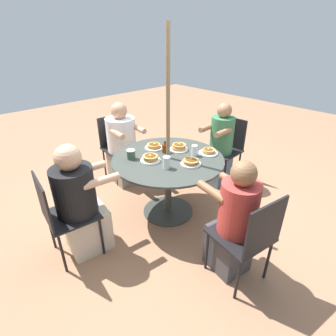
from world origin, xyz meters
TOP-DOWN VIEW (x-y plane):
  - ground_plane at (0.00, 0.00)m, footprint 12.00×12.00m
  - patio_table at (0.00, 0.00)m, footprint 1.23×1.23m
  - umbrella_pole at (0.00, 0.00)m, footprint 0.04×0.04m
  - patio_chair_north at (0.14, 1.18)m, footprint 0.48×0.48m
  - diner_north at (0.12, 1.00)m, footprint 0.42×0.57m
  - patio_chair_east at (-1.17, 0.20)m, footprint 0.50×0.50m
  - diner_east at (-1.00, 0.17)m, footprint 0.52×0.38m
  - patio_chair_south at (0.06, -1.18)m, footprint 0.45×0.45m
  - diner_south at (0.05, -1.01)m, footprint 0.34×0.48m
  - patio_chair_west at (1.18, -0.09)m, footprint 0.46×0.46m
  - diner_west at (1.00, -0.07)m, footprint 0.56×0.42m
  - pancake_plate_a at (-0.28, -0.07)m, footprint 0.21×0.21m
  - pancake_plate_b at (0.30, -0.05)m, footprint 0.21×0.21m
  - pancake_plate_c at (0.07, 0.19)m, footprint 0.21×0.21m
  - pancake_plate_d at (0.07, -0.23)m, footprint 0.21×0.21m
  - pancake_plate_e at (-0.23, -0.41)m, footprint 0.21×0.21m
  - syrup_bottle at (0.13, -0.07)m, footprint 0.09×0.07m
  - coffee_cup at (0.25, 0.31)m, footprint 0.09×0.09m
  - drinking_glass_a at (-0.16, -0.25)m, footprint 0.07×0.07m
  - drinking_glass_b at (-0.17, 0.17)m, footprint 0.08×0.08m

SIDE VIEW (x-z plane):
  - ground_plane at x=0.00m, z-range 0.00..0.00m
  - diner_west at x=1.00m, z-range -0.06..1.07m
  - patio_chair_north at x=0.14m, z-range 0.07..0.96m
  - patio_chair_east at x=-1.17m, z-range 0.07..0.96m
  - patio_chair_south at x=0.06m, z-range 0.07..0.96m
  - patio_chair_west at x=1.18m, z-range 0.07..0.96m
  - diner_east at x=-1.00m, z-range -0.04..1.07m
  - diner_north at x=0.12m, z-range -0.05..1.08m
  - diner_south at x=0.05m, z-range -0.04..1.10m
  - patio_table at x=0.00m, z-range 0.23..0.95m
  - pancake_plate_e at x=-0.23m, z-range 0.71..0.78m
  - pancake_plate_b at x=0.30m, z-range 0.71..0.78m
  - pancake_plate_a at x=-0.28m, z-range 0.71..0.78m
  - pancake_plate_c at x=0.07m, z-range 0.71..0.79m
  - pancake_plate_d at x=0.07m, z-range 0.71..0.80m
  - coffee_cup at x=0.25m, z-range 0.72..0.83m
  - syrup_bottle at x=0.13m, z-range 0.71..0.85m
  - drinking_glass_a at x=-0.16m, z-range 0.72..0.84m
  - drinking_glass_b at x=-0.17m, z-range 0.72..0.85m
  - umbrella_pole at x=0.00m, z-range 0.00..2.03m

